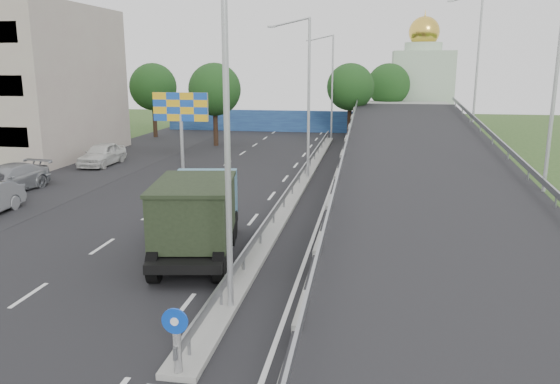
% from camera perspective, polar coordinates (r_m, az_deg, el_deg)
% --- Properties ---
extents(road_surface, '(26.00, 90.00, 0.04)m').
position_cam_1_polar(road_surface, '(30.78, -4.51, -0.76)').
color(road_surface, black).
rests_on(road_surface, ground).
extents(parking_strip, '(8.00, 90.00, 0.05)m').
position_cam_1_polar(parking_strip, '(36.16, -24.92, 0.14)').
color(parking_strip, black).
rests_on(parking_strip, ground).
extents(median, '(1.00, 44.00, 0.20)m').
position_cam_1_polar(median, '(34.04, 2.03, 0.79)').
color(median, gray).
rests_on(median, ground).
extents(overpass_ramp, '(10.00, 50.00, 3.50)m').
position_cam_1_polar(overpass_ramp, '(33.59, 14.85, 3.07)').
color(overpass_ramp, gray).
rests_on(overpass_ramp, ground).
extents(median_guardrail, '(0.09, 44.00, 0.71)m').
position_cam_1_polar(median_guardrail, '(33.91, 2.04, 1.87)').
color(median_guardrail, gray).
rests_on(median_guardrail, median).
extents(sign_bollard, '(0.64, 0.23, 1.67)m').
position_cam_1_polar(sign_bollard, '(13.53, -10.75, -14.98)').
color(sign_bollard, black).
rests_on(sign_bollard, median).
extents(lamp_post_near, '(2.74, 0.18, 10.08)m').
position_cam_1_polar(lamp_post_near, '(15.64, -6.26, 7.37)').
color(lamp_post_near, '#B2B5B7').
rests_on(lamp_post_near, median).
extents(lamp_post_mid, '(2.74, 0.18, 10.08)m').
position_cam_1_polar(lamp_post_mid, '(35.26, 2.72, 10.58)').
color(lamp_post_mid, '#B2B5B7').
rests_on(lamp_post_mid, median).
extents(lamp_post_far, '(2.74, 0.18, 10.08)m').
position_cam_1_polar(lamp_post_far, '(55.16, 5.29, 11.44)').
color(lamp_post_far, '#B2B5B7').
rests_on(lamp_post_far, median).
extents(blue_wall, '(30.00, 0.50, 2.40)m').
position_cam_1_polar(blue_wall, '(61.85, 1.81, 7.39)').
color(blue_wall, navy).
rests_on(blue_wall, ground).
extents(church, '(7.00, 7.00, 13.80)m').
position_cam_1_polar(church, '(69.23, 14.55, 11.00)').
color(church, '#B2CCAD').
rests_on(church, ground).
extents(billboard, '(4.00, 0.24, 5.50)m').
position_cam_1_polar(billboard, '(39.44, -10.34, 8.29)').
color(billboard, '#B2B5B7').
rests_on(billboard, ground).
extents(tree_left_mid, '(4.80, 4.80, 7.60)m').
position_cam_1_polar(tree_left_mid, '(51.08, -6.85, 10.57)').
color(tree_left_mid, black).
rests_on(tree_left_mid, ground).
extents(tree_median_far, '(4.80, 4.80, 7.60)m').
position_cam_1_polar(tree_median_far, '(57.06, 7.36, 10.81)').
color(tree_median_far, black).
rests_on(tree_median_far, ground).
extents(tree_left_far, '(4.80, 4.80, 7.60)m').
position_cam_1_polar(tree_left_far, '(58.46, -13.12, 10.64)').
color(tree_left_far, black).
rests_on(tree_left_far, ground).
extents(tree_ramp_far, '(4.80, 4.80, 7.60)m').
position_cam_1_polar(tree_ramp_far, '(64.03, 11.28, 10.91)').
color(tree_ramp_far, black).
rests_on(tree_ramp_far, ground).
extents(dump_truck, '(3.76, 7.51, 3.16)m').
position_cam_1_polar(dump_truck, '(21.53, -8.58, -2.12)').
color(dump_truck, black).
rests_on(dump_truck, ground).
extents(parked_car_d, '(3.03, 5.89, 1.63)m').
position_cam_1_polar(parked_car_d, '(35.87, -26.62, 1.20)').
color(parked_car_d, gray).
rests_on(parked_car_d, ground).
extents(parked_car_e, '(2.04, 5.00, 1.70)m').
position_cam_1_polar(parked_car_e, '(43.08, -18.10, 3.77)').
color(parked_car_e, silver).
rests_on(parked_car_e, ground).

